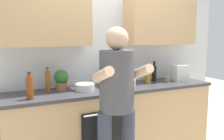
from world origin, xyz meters
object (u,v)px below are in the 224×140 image
object	(u,v)px
person_standing	(117,97)
knife_block	(118,78)
bottle_vinegar	(30,87)
cup_coffee	(132,83)
bottle_oil	(148,75)
bottle_soy	(154,73)
grocery_bag_produce	(179,73)
mixing_bowl	(84,87)
bottle_water	(104,81)
potted_herb	(61,79)
cup_stoneware	(167,80)
bottle_syrup	(48,81)

from	to	relation	value
person_standing	knife_block	distance (m)	0.93
bottle_vinegar	knife_block	world-z (taller)	bottle_vinegar
knife_block	cup_coffee	bearing A→B (deg)	-30.42
bottle_oil	cup_coffee	distance (m)	0.32
bottle_vinegar	bottle_soy	bearing A→B (deg)	10.51
cup_coffee	grocery_bag_produce	distance (m)	0.89
mixing_bowl	grocery_bag_produce	world-z (taller)	grocery_bag_produce
bottle_soy	bottle_water	world-z (taller)	bottle_soy
mixing_bowl	potted_herb	bearing A→B (deg)	146.43
cup_coffee	potted_herb	distance (m)	0.94
person_standing	bottle_oil	size ratio (longest dim) A/B	5.74
bottle_vinegar	cup_stoneware	size ratio (longest dim) A/B	3.60
grocery_bag_produce	mixing_bowl	bearing A→B (deg)	-178.50
bottle_vinegar	bottle_oil	bearing A→B (deg)	6.11
mixing_bowl	potted_herb	xyz separation A→B (m)	(-0.25, 0.16, 0.09)
potted_herb	cup_coffee	bearing A→B (deg)	-13.04
bottle_soy	cup_coffee	bearing A→B (deg)	-155.43
bottle_syrup	cup_coffee	distance (m)	1.10
person_standing	bottle_syrup	size ratio (longest dim) A/B	5.50
bottle_water	grocery_bag_produce	size ratio (longest dim) A/B	1.07
person_standing	bottle_water	xyz separation A→B (m)	(0.22, 0.80, 0.02)
bottle_oil	knife_block	size ratio (longest dim) A/B	1.06
person_standing	bottle_vinegar	world-z (taller)	person_standing
grocery_bag_produce	bottle_oil	bearing A→B (deg)	-178.29
mixing_bowl	bottle_oil	bearing A→B (deg)	1.38
mixing_bowl	knife_block	distance (m)	0.50
cup_stoneware	grocery_bag_produce	bearing A→B (deg)	10.92
person_standing	knife_block	bearing A→B (deg)	62.39
knife_block	potted_herb	size ratio (longest dim) A/B	1.08
bottle_soy	knife_block	size ratio (longest dim) A/B	1.09
cup_coffee	cup_stoneware	distance (m)	0.61
knife_block	potted_herb	distance (m)	0.75
person_standing	bottle_oil	distance (m)	1.20
cup_stoneware	mixing_bowl	xyz separation A→B (m)	(-1.27, 0.01, 0.00)
bottle_soy	potted_herb	bearing A→B (deg)	-178.84
mixing_bowl	potted_herb	size ratio (longest dim) A/B	0.99
bottle_vinegar	potted_herb	world-z (taller)	bottle_vinegar
bottle_soy	bottle_oil	size ratio (longest dim) A/B	1.03
cup_stoneware	bottle_soy	bearing A→B (deg)	112.60
bottle_syrup	bottle_water	distance (m)	0.72
bottle_water	mixing_bowl	distance (m)	0.29
bottle_soy	grocery_bag_produce	distance (m)	0.39
person_standing	knife_block	size ratio (longest dim) A/B	6.06
bottle_oil	cup_stoneware	size ratio (longest dim) A/B	3.49
bottle_syrup	grocery_bag_produce	bearing A→B (deg)	-2.33
bottle_syrup	cup_coffee	size ratio (longest dim) A/B	3.27
person_standing	bottle_syrup	distance (m)	1.02
bottle_soy	cup_coffee	distance (m)	0.58
bottle_syrup	cup_stoneware	distance (m)	1.70
knife_block	bottle_vinegar	bearing A→B (deg)	-170.00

